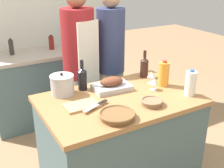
# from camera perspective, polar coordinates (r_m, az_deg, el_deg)

# --- Properties ---
(kitchen_island) EXTENTS (1.29, 0.84, 0.92)m
(kitchen_island) POSITION_cam_1_polar(r_m,az_deg,el_deg) (2.54, 1.44, -12.24)
(kitchen_island) COLOR #4C666B
(kitchen_island) RESTS_ON ground_plane
(back_counter) EXTENTS (1.72, 0.60, 0.92)m
(back_counter) POSITION_cam_1_polar(r_m,az_deg,el_deg) (3.84, -11.04, 0.07)
(back_counter) COLOR #4C666B
(back_counter) RESTS_ON ground_plane
(back_wall) EXTENTS (2.22, 0.10, 2.55)m
(back_wall) POSITION_cam_1_polar(r_m,az_deg,el_deg) (3.95, -13.66, 12.75)
(back_wall) COLOR silver
(back_wall) RESTS_ON ground_plane
(roasting_pan) EXTENTS (0.34, 0.24, 0.12)m
(roasting_pan) POSITION_cam_1_polar(r_m,az_deg,el_deg) (2.45, -0.07, -0.17)
(roasting_pan) COLOR #BCBCC1
(roasting_pan) RESTS_ON kitchen_island
(wicker_basket) EXTENTS (0.26, 0.26, 0.05)m
(wicker_basket) POSITION_cam_1_polar(r_m,az_deg,el_deg) (2.00, 1.06, -6.34)
(wicker_basket) COLOR brown
(wicker_basket) RESTS_ON kitchen_island
(cutting_board) EXTENTS (0.26, 0.17, 0.02)m
(cutting_board) POSITION_cam_1_polar(r_m,az_deg,el_deg) (2.18, -6.23, -4.37)
(cutting_board) COLOR tan
(cutting_board) RESTS_ON kitchen_island
(stock_pot) EXTENTS (0.20, 0.20, 0.19)m
(stock_pot) POSITION_cam_1_polar(r_m,az_deg,el_deg) (2.38, -10.08, -0.17)
(stock_pot) COLOR #B7B7BC
(stock_pot) RESTS_ON kitchen_island
(mixing_bowl) EXTENTS (0.18, 0.18, 0.05)m
(mixing_bowl) POSITION_cam_1_polar(r_m,az_deg,el_deg) (2.20, 8.13, -3.64)
(mixing_bowl) COLOR #846647
(mixing_bowl) RESTS_ON kitchen_island
(juice_jug) EXTENTS (0.09, 0.09, 0.24)m
(juice_jug) POSITION_cam_1_polar(r_m,az_deg,el_deg) (2.55, 10.47, 2.01)
(juice_jug) COLOR orange
(juice_jug) RESTS_ON kitchen_island
(milk_jug) EXTENTS (0.09, 0.09, 0.23)m
(milk_jug) POSITION_cam_1_polar(r_m,az_deg,el_deg) (2.41, 15.69, 0.13)
(milk_jug) COLOR white
(milk_jug) RESTS_ON kitchen_island
(wine_bottle_green) EXTENTS (0.08, 0.08, 0.27)m
(wine_bottle_green) POSITION_cam_1_polar(r_m,az_deg,el_deg) (2.44, -6.05, 1.20)
(wine_bottle_green) COLOR black
(wine_bottle_green) RESTS_ON kitchen_island
(wine_bottle_dark) EXTENTS (0.08, 0.08, 0.27)m
(wine_bottle_dark) POSITION_cam_1_polar(r_m,az_deg,el_deg) (2.73, 6.59, 3.52)
(wine_bottle_dark) COLOR #381E19
(wine_bottle_dark) RESTS_ON kitchen_island
(wine_glass_left) EXTENTS (0.08, 0.08, 0.11)m
(wine_glass_left) POSITION_cam_1_polar(r_m,az_deg,el_deg) (2.46, 8.55, 0.50)
(wine_glass_left) COLOR silver
(wine_glass_left) RESTS_ON kitchen_island
(wine_glass_right) EXTENTS (0.08, 0.08, 0.11)m
(wine_glass_right) POSITION_cam_1_polar(r_m,az_deg,el_deg) (2.59, 8.02, 1.85)
(wine_glass_right) COLOR silver
(wine_glass_right) RESTS_ON kitchen_island
(knife_chef) EXTENTS (0.25, 0.12, 0.01)m
(knife_chef) POSITION_cam_1_polar(r_m,az_deg,el_deg) (2.15, -3.20, -4.34)
(knife_chef) COLOR #B7B7BC
(knife_chef) RESTS_ON cutting_board
(stand_mixer) EXTENTS (0.18, 0.14, 0.34)m
(stand_mixer) POSITION_cam_1_polar(r_m,az_deg,el_deg) (3.82, -6.08, 9.72)
(stand_mixer) COLOR #333842
(stand_mixer) RESTS_ON back_counter
(condiment_bottle_tall) EXTENTS (0.07, 0.07, 0.19)m
(condiment_bottle_tall) POSITION_cam_1_polar(r_m,az_deg,el_deg) (3.74, -12.22, 8.21)
(condiment_bottle_tall) COLOR maroon
(condiment_bottle_tall) RESTS_ON back_counter
(condiment_bottle_short) EXTENTS (0.06, 0.06, 0.20)m
(condiment_bottle_short) POSITION_cam_1_polar(r_m,az_deg,el_deg) (3.62, -19.79, 7.04)
(condiment_bottle_short) COLOR #332D28
(condiment_bottle_short) RESTS_ON back_counter
(person_cook_aproned) EXTENTS (0.34, 0.36, 1.75)m
(person_cook_aproned) POSITION_cam_1_polar(r_m,az_deg,el_deg) (2.97, -6.62, 4.09)
(person_cook_aproned) COLOR beige
(person_cook_aproned) RESTS_ON ground_plane
(person_cook_guest) EXTENTS (0.30, 0.30, 1.72)m
(person_cook_guest) POSITION_cam_1_polar(r_m,az_deg,el_deg) (3.13, -0.24, 5.09)
(person_cook_guest) COLOR beige
(person_cook_guest) RESTS_ON ground_plane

